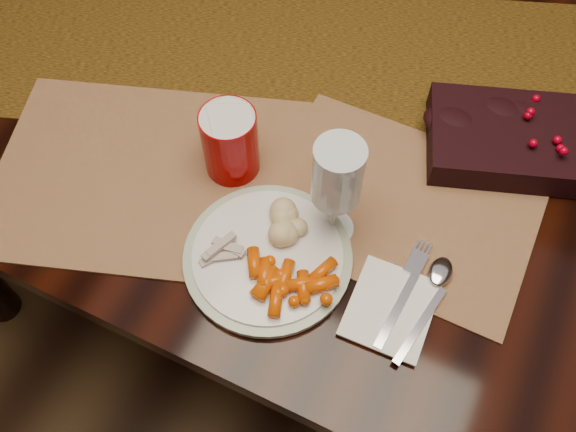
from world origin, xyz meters
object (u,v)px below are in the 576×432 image
at_px(placemat_main, 399,204).
at_px(turkey_shreds, 216,250).
at_px(baby_carrots, 285,278).
at_px(wine_glass, 335,193).
at_px(dining_table, 352,230).
at_px(mashed_potatoes, 286,222).
at_px(napkin, 391,308).
at_px(red_cup, 230,143).
at_px(centerpiece, 538,139).
at_px(dinner_plate, 268,256).

bearing_deg(placemat_main, turkey_shreds, -135.07).
distance_m(baby_carrots, wine_glass, 0.14).
relative_size(dining_table, placemat_main, 4.33).
distance_m(baby_carrots, mashed_potatoes, 0.09).
bearing_deg(napkin, red_cup, 156.71).
xyz_separation_m(dining_table, napkin, (0.15, -0.31, 0.38)).
height_order(dining_table, baby_carrots, baby_carrots).
bearing_deg(mashed_potatoes, placemat_main, 42.50).
bearing_deg(baby_carrots, centerpiece, 56.33).
bearing_deg(napkin, dining_table, 113.76).
bearing_deg(turkey_shreds, placemat_main, 44.23).
height_order(placemat_main, wine_glass, wine_glass).
relative_size(mashed_potatoes, turkey_shreds, 1.14).
bearing_deg(dining_table, dinner_plate, -97.69).
relative_size(turkey_shreds, wine_glass, 0.33).
bearing_deg(napkin, placemat_main, 104.24).
relative_size(placemat_main, turkey_shreds, 6.37).
height_order(dinner_plate, mashed_potatoes, mashed_potatoes).
xyz_separation_m(dining_table, dinner_plate, (-0.04, -0.32, 0.39)).
bearing_deg(baby_carrots, turkey_shreds, -179.29).
height_order(centerpiece, napkin, centerpiece).
bearing_deg(turkey_shreds, centerpiece, 46.68).
xyz_separation_m(mashed_potatoes, napkin, (0.19, -0.05, -0.03)).
height_order(placemat_main, red_cup, red_cup).
xyz_separation_m(mashed_potatoes, turkey_shreds, (-0.07, -0.08, -0.01)).
bearing_deg(dinner_plate, placemat_main, 50.79).
height_order(centerpiece, placemat_main, centerpiece).
relative_size(centerpiece, mashed_potatoes, 4.60).
xyz_separation_m(mashed_potatoes, wine_glass, (0.06, 0.04, 0.06)).
distance_m(centerpiece, dinner_plate, 0.48).
distance_m(dining_table, baby_carrots, 0.53).
bearing_deg(baby_carrots, dinner_plate, 145.54).
height_order(placemat_main, napkin, napkin).
distance_m(baby_carrots, turkey_shreds, 0.11).
relative_size(placemat_main, red_cup, 3.47).
xyz_separation_m(dining_table, placemat_main, (0.10, -0.14, 0.38)).
distance_m(turkey_shreds, napkin, 0.26).
bearing_deg(red_cup, mashed_potatoes, -30.68).
relative_size(centerpiece, napkin, 2.58).
height_order(dinner_plate, turkey_shreds, turkey_shreds).
bearing_deg(dinner_plate, mashed_potatoes, 83.39).
relative_size(napkin, wine_glass, 0.68).
relative_size(dinner_plate, turkey_shreds, 3.83).
height_order(dining_table, placemat_main, placemat_main).
relative_size(centerpiece, red_cup, 2.86).
distance_m(placemat_main, turkey_shreds, 0.30).
bearing_deg(napkin, centerpiece, 71.02).
bearing_deg(mashed_potatoes, red_cup, 149.32).
height_order(napkin, red_cup, red_cup).
height_order(placemat_main, dinner_plate, dinner_plate).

